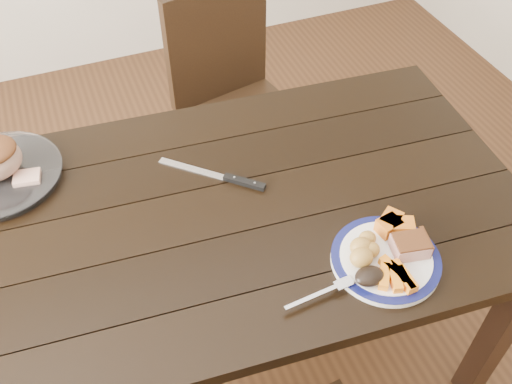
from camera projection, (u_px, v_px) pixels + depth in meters
name	position (u px, v px, depth m)	size (l,w,h in m)	color
ground	(233.00, 348.00, 2.04)	(4.00, 4.00, 0.00)	#472B16
dining_table	(226.00, 231.00, 1.57)	(1.67, 1.03, 0.75)	black
chair_far	(234.00, 96.00, 2.21)	(0.50, 0.51, 0.93)	black
dinner_plate	(385.00, 260.00, 1.37)	(0.26, 0.26, 0.02)	white
plate_rim	(386.00, 258.00, 1.37)	(0.26, 0.26, 0.02)	#0E1248
pork_slice	(410.00, 246.00, 1.36)	(0.08, 0.07, 0.04)	tan
roasted_potatoes	(364.00, 250.00, 1.35)	(0.09, 0.09, 0.05)	gold
carrot_batons	(397.00, 276.00, 1.31)	(0.08, 0.11, 0.02)	orange
pumpkin_wedges	(394.00, 225.00, 1.41)	(0.09, 0.09, 0.04)	orange
dark_mushroom	(369.00, 276.00, 1.31)	(0.07, 0.05, 0.03)	black
fork	(325.00, 292.00, 1.30)	(0.18, 0.03, 0.00)	silver
cut_slice	(27.00, 178.00, 1.54)	(0.07, 0.06, 0.02)	tan
carving_knife	(231.00, 179.00, 1.57)	(0.25, 0.23, 0.01)	silver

